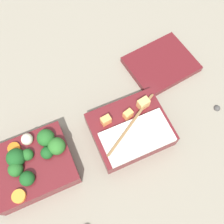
% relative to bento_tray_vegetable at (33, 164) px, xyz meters
% --- Properties ---
extents(ground_plane, '(3.00, 3.00, 0.00)m').
position_rel_bento_tray_vegetable_xyz_m(ground_plane, '(0.12, -0.01, -0.03)').
color(ground_plane, gray).
extents(bento_tray_vegetable, '(0.19, 0.15, 0.08)m').
position_rel_bento_tray_vegetable_xyz_m(bento_tray_vegetable, '(0.00, 0.00, 0.00)').
color(bento_tray_vegetable, maroon).
rests_on(bento_tray_vegetable, ground_plane).
extents(bento_tray_rice, '(0.19, 0.15, 0.08)m').
position_rel_bento_tray_vegetable_xyz_m(bento_tray_rice, '(0.25, -0.02, -0.00)').
color(bento_tray_rice, maroon).
rests_on(bento_tray_rice, ground_plane).
extents(bento_lid, '(0.20, 0.17, 0.02)m').
position_rel_bento_tray_vegetable_xyz_m(bento_lid, '(0.42, 0.14, -0.02)').
color(bento_lid, maroon).
rests_on(bento_lid, ground_plane).
extents(pebble_0, '(0.02, 0.02, 0.02)m').
position_rel_bento_tray_vegetable_xyz_m(pebble_0, '(0.50, -0.05, -0.03)').
color(pebble_0, '#474442').
rests_on(pebble_0, ground_plane).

